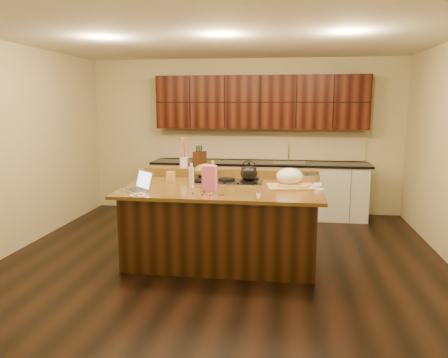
# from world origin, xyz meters

# --- Properties ---
(room) EXTENTS (5.52, 5.02, 2.72)m
(room) POSITION_xyz_m (0.00, 0.00, 1.35)
(room) COLOR black
(room) RESTS_ON ground
(island) EXTENTS (2.40, 1.60, 0.92)m
(island) POSITION_xyz_m (0.00, 0.00, 0.46)
(island) COLOR black
(island) RESTS_ON ground
(back_ledge) EXTENTS (2.40, 0.30, 0.12)m
(back_ledge) POSITION_xyz_m (0.00, 0.70, 0.98)
(back_ledge) COLOR black
(back_ledge) RESTS_ON island
(cooktop) EXTENTS (0.92, 0.52, 0.05)m
(cooktop) POSITION_xyz_m (0.00, 0.30, 0.94)
(cooktop) COLOR gray
(cooktop) RESTS_ON island
(back_counter) EXTENTS (3.70, 0.66, 2.40)m
(back_counter) POSITION_xyz_m (0.30, 2.23, 0.98)
(back_counter) COLOR silver
(back_counter) RESTS_ON ground
(kettle) EXTENTS (0.23, 0.23, 0.19)m
(kettle) POSITION_xyz_m (0.30, 0.17, 1.06)
(kettle) COLOR black
(kettle) RESTS_ON cooktop
(green_bowl) EXTENTS (0.41, 0.41, 0.17)m
(green_bowl) POSITION_xyz_m (-0.30, 0.43, 1.05)
(green_bowl) COLOR olive
(green_bowl) RESTS_ON cooktop
(laptop) EXTENTS (0.43, 0.43, 0.23)m
(laptop) POSITION_xyz_m (-0.92, -0.44, 0.98)
(laptop) COLOR #B7B7BC
(laptop) RESTS_ON island
(oil_bottle) EXTENTS (0.09, 0.09, 0.27)m
(oil_bottle) POSITION_xyz_m (-0.12, -0.05, 1.06)
(oil_bottle) COLOR gold
(oil_bottle) RESTS_ON island
(vinegar_bottle) EXTENTS (0.08, 0.08, 0.25)m
(vinegar_bottle) POSITION_xyz_m (-0.37, -0.15, 1.04)
(vinegar_bottle) COLOR silver
(vinegar_bottle) RESTS_ON island
(wooden_tray) EXTENTS (0.62, 0.50, 0.23)m
(wooden_tray) POSITION_xyz_m (0.81, 0.06, 1.02)
(wooden_tray) COLOR tan
(wooden_tray) RESTS_ON island
(ramekin_a) EXTENTS (0.10, 0.10, 0.04)m
(ramekin_a) POSITION_xyz_m (1.15, -0.26, 0.94)
(ramekin_a) COLOR white
(ramekin_a) RESTS_ON island
(ramekin_b) EXTENTS (0.12, 0.12, 0.04)m
(ramekin_b) POSITION_xyz_m (1.15, 0.10, 0.94)
(ramekin_b) COLOR white
(ramekin_b) RESTS_ON island
(ramekin_c) EXTENTS (0.13, 0.13, 0.04)m
(ramekin_c) POSITION_xyz_m (1.15, 0.01, 0.94)
(ramekin_c) COLOR white
(ramekin_c) RESTS_ON island
(strainer_bowl) EXTENTS (0.31, 0.31, 0.09)m
(strainer_bowl) POSITION_xyz_m (1.08, 0.43, 0.97)
(strainer_bowl) COLOR #996B3F
(strainer_bowl) RESTS_ON island
(kitchen_timer) EXTENTS (0.10, 0.10, 0.07)m
(kitchen_timer) POSITION_xyz_m (0.46, -0.37, 0.96)
(kitchen_timer) COLOR silver
(kitchen_timer) RESTS_ON island
(pink_bag) EXTENTS (0.17, 0.11, 0.30)m
(pink_bag) POSITION_xyz_m (-0.12, -0.33, 1.07)
(pink_bag) COLOR pink
(pink_bag) RESTS_ON island
(candy_plate) EXTENTS (0.22, 0.22, 0.01)m
(candy_plate) POSITION_xyz_m (-0.86, -0.71, 0.93)
(candy_plate) COLOR white
(candy_plate) RESTS_ON island
(package_box) EXTENTS (0.12, 0.10, 0.14)m
(package_box) POSITION_xyz_m (-0.72, 0.16, 0.99)
(package_box) COLOR #C99347
(package_box) RESTS_ON island
(utensil_crock) EXTENTS (0.13, 0.13, 0.14)m
(utensil_crock) POSITION_xyz_m (-0.67, 0.70, 1.11)
(utensil_crock) COLOR white
(utensil_crock) RESTS_ON back_ledge
(knife_block) EXTENTS (0.17, 0.21, 0.23)m
(knife_block) POSITION_xyz_m (-0.44, 0.70, 1.15)
(knife_block) COLOR black
(knife_block) RESTS_ON back_ledge
(gumdrop_0) EXTENTS (0.02, 0.02, 0.02)m
(gumdrop_0) POSITION_xyz_m (0.05, -0.53, 0.93)
(gumdrop_0) COLOR red
(gumdrop_0) RESTS_ON island
(gumdrop_1) EXTENTS (0.02, 0.02, 0.02)m
(gumdrop_1) POSITION_xyz_m (-0.17, -0.56, 0.93)
(gumdrop_1) COLOR #198C26
(gumdrop_1) RESTS_ON island
(gumdrop_2) EXTENTS (0.02, 0.02, 0.02)m
(gumdrop_2) POSITION_xyz_m (0.08, -0.54, 0.93)
(gumdrop_2) COLOR red
(gumdrop_2) RESTS_ON island
(gumdrop_3) EXTENTS (0.02, 0.02, 0.02)m
(gumdrop_3) POSITION_xyz_m (-0.04, -0.47, 0.93)
(gumdrop_3) COLOR #198C26
(gumdrop_3) RESTS_ON island
(gumdrop_4) EXTENTS (0.02, 0.02, 0.02)m
(gumdrop_4) POSITION_xyz_m (-0.17, -0.41, 0.93)
(gumdrop_4) COLOR red
(gumdrop_4) RESTS_ON island
(gumdrop_5) EXTENTS (0.02, 0.02, 0.02)m
(gumdrop_5) POSITION_xyz_m (-0.20, -0.42, 0.93)
(gumdrop_5) COLOR #198C26
(gumdrop_5) RESTS_ON island
(gumdrop_6) EXTENTS (0.02, 0.02, 0.02)m
(gumdrop_6) POSITION_xyz_m (-0.27, -0.53, 0.93)
(gumdrop_6) COLOR red
(gumdrop_6) RESTS_ON island
(gumdrop_7) EXTENTS (0.02, 0.02, 0.02)m
(gumdrop_7) POSITION_xyz_m (0.18, -0.39, 0.93)
(gumdrop_7) COLOR #198C26
(gumdrop_7) RESTS_ON island
(gumdrop_8) EXTENTS (0.02, 0.02, 0.02)m
(gumdrop_8) POSITION_xyz_m (-0.06, -0.61, 0.93)
(gumdrop_8) COLOR red
(gumdrop_8) RESTS_ON island
(gumdrop_9) EXTENTS (0.02, 0.02, 0.02)m
(gumdrop_9) POSITION_xyz_m (-0.06, -0.55, 0.93)
(gumdrop_9) COLOR #198C26
(gumdrop_9) RESTS_ON island
(gumdrop_10) EXTENTS (0.02, 0.02, 0.02)m
(gumdrop_10) POSITION_xyz_m (-0.16, -0.58, 0.93)
(gumdrop_10) COLOR red
(gumdrop_10) RESTS_ON island
(gumdrop_11) EXTENTS (0.02, 0.02, 0.02)m
(gumdrop_11) POSITION_xyz_m (0.06, -0.57, 0.93)
(gumdrop_11) COLOR #198C26
(gumdrop_11) RESTS_ON island
(gumdrop_12) EXTENTS (0.02, 0.02, 0.02)m
(gumdrop_12) POSITION_xyz_m (-0.15, -0.43, 0.93)
(gumdrop_12) COLOR red
(gumdrop_12) RESTS_ON island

